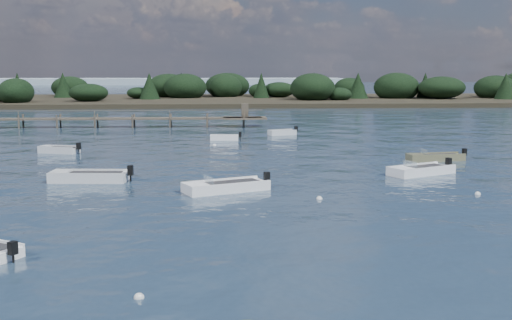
{
  "coord_description": "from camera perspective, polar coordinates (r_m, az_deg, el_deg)",
  "views": [
    {
      "loc": [
        1.05,
        -26.76,
        6.95
      ],
      "look_at": [
        3.37,
        14.0,
        1.0
      ],
      "focal_mm": 45.0,
      "sensor_mm": 36.0,
      "label": 1
    }
  ],
  "objects": [
    {
      "name": "jetty",
      "position": [
        78.38,
        -20.19,
        3.42
      ],
      "size": [
        64.5,
        3.2,
        3.4
      ],
      "color": "#4E4539",
      "rests_on": "ground"
    },
    {
      "name": "far_headland",
      "position": [
        129.1,
        7.48,
        6.01
      ],
      "size": [
        190.0,
        40.0,
        5.8
      ],
      "color": "black",
      "rests_on": "ground"
    },
    {
      "name": "buoy_e",
      "position": [
        57.17,
        -3.72,
        1.29
      ],
      "size": [
        0.32,
        0.32,
        0.32
      ],
      "primitive_type": "sphere",
      "color": "silver",
      "rests_on": "ground"
    },
    {
      "name": "dinghy_mid_white_b",
      "position": [
        43.12,
        14.44,
        -1.03
      ],
      "size": [
        4.82,
        3.58,
        1.22
      ],
      "color": "white",
      "rests_on": "ground"
    },
    {
      "name": "ground",
      "position": [
        87.04,
        -3.94,
        3.7
      ],
      "size": [
        400.0,
        400.0,
        0.0
      ],
      "primitive_type": "plane",
      "color": "#182738",
      "rests_on": "ground"
    },
    {
      "name": "tender_far_white",
      "position": [
        61.26,
        -2.84,
        1.91
      ],
      "size": [
        3.0,
        1.14,
        1.02
      ],
      "color": "white",
      "rests_on": "ground"
    },
    {
      "name": "dinghy_mid_white_a",
      "position": [
        36.2,
        -2.71,
        -2.53
      ],
      "size": [
        5.13,
        3.54,
        1.2
      ],
      "color": "white",
      "rests_on": "ground"
    },
    {
      "name": "tender_far_grey",
      "position": [
        54.49,
        -17.1,
        0.77
      ],
      "size": [
        3.59,
        2.19,
        1.14
      ],
      "color": "silver",
      "rests_on": "ground"
    },
    {
      "name": "tender_far_grey_b",
      "position": [
        65.91,
        2.34,
        2.37
      ],
      "size": [
        3.21,
        2.02,
        1.08
      ],
      "color": "silver",
      "rests_on": "ground"
    },
    {
      "name": "dinghy_mid_grey",
      "position": [
        40.52,
        -14.63,
        -1.61
      ],
      "size": [
        5.08,
        2.09,
        1.27
      ],
      "color": "silver",
      "rests_on": "ground"
    },
    {
      "name": "buoy_a",
      "position": [
        20.2,
        -10.36,
        -11.97
      ],
      "size": [
        0.32,
        0.32,
        0.32
      ],
      "primitive_type": "sphere",
      "color": "silver",
      "rests_on": "ground"
    },
    {
      "name": "dinghy_extra_a",
      "position": [
        49.63,
        15.65,
        0.11
      ],
      "size": [
        4.7,
        1.88,
        1.16
      ],
      "color": "#726F4C",
      "rests_on": "ground"
    },
    {
      "name": "buoy_d",
      "position": [
        37.3,
        19.11,
        -2.91
      ],
      "size": [
        0.32,
        0.32,
        0.32
      ],
      "primitive_type": "sphere",
      "color": "silver",
      "rests_on": "ground"
    },
    {
      "name": "buoy_b",
      "position": [
        34.2,
        5.65,
        -3.48
      ],
      "size": [
        0.32,
        0.32,
        0.32
      ],
      "primitive_type": "sphere",
      "color": "silver",
      "rests_on": "ground"
    }
  ]
}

